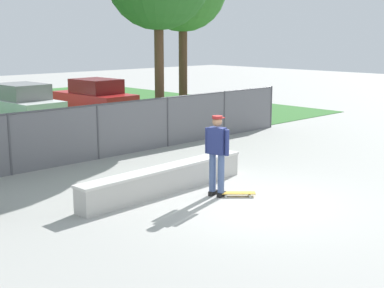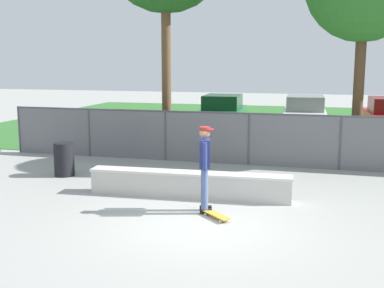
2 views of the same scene
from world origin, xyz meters
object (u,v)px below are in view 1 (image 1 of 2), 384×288
at_px(skateboarder, 217,152).
at_px(skateboard, 238,193).
at_px(concrete_ledge, 166,179).
at_px(car_red, 95,97).
at_px(car_white, 21,104).

xyz_separation_m(skateboarder, skateboard, (0.33, -0.34, -0.96)).
xyz_separation_m(concrete_ledge, skateboard, (0.96, -1.38, -0.24)).
distance_m(skateboard, car_red, 13.80).
relative_size(skateboard, car_red, 0.17).
bearing_deg(car_white, car_red, -1.20).
bearing_deg(skateboard, car_white, 84.48).
bearing_deg(concrete_ledge, skateboarder, -58.82).
bearing_deg(car_red, car_white, 178.80).
relative_size(skateboarder, car_red, 0.43).
relative_size(skateboarder, car_white, 0.43).
xyz_separation_m(skateboarder, car_red, (5.14, 12.57, -0.19)).
bearing_deg(skateboard, concrete_ledge, 124.80).
bearing_deg(concrete_ledge, car_red, 63.42).
xyz_separation_m(skateboarder, car_white, (1.59, 12.64, -0.19)).
bearing_deg(car_red, skateboarder, -112.25).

